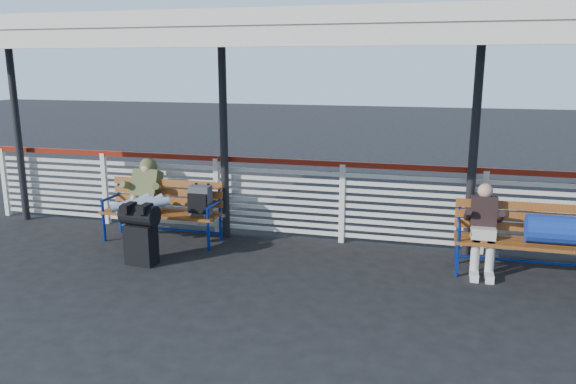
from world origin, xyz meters
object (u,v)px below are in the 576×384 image
(luggage_stack, at_px, (140,232))
(traveler_man, at_px, (142,200))
(companion_person, at_px, (483,228))
(bench_right, at_px, (541,231))
(bench_left, at_px, (173,204))

(luggage_stack, height_order, traveler_man, traveler_man)
(traveler_man, xyz_separation_m, companion_person, (4.74, 0.18, -0.11))
(bench_right, xyz_separation_m, traveler_man, (-5.42, -0.19, 0.10))
(bench_right, height_order, traveler_man, traveler_man)
(traveler_man, bearing_deg, bench_right, 1.96)
(bench_left, height_order, traveler_man, traveler_man)
(luggage_stack, distance_m, bench_right, 5.15)
(traveler_man, distance_m, companion_person, 4.74)
(bench_right, bearing_deg, companion_person, -179.74)
(traveler_man, bearing_deg, bench_left, 47.06)
(bench_left, distance_m, companion_person, 4.41)
(bench_left, relative_size, traveler_man, 1.10)
(luggage_stack, relative_size, traveler_man, 0.51)
(companion_person, bearing_deg, luggage_stack, -168.81)
(luggage_stack, relative_size, bench_left, 0.46)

